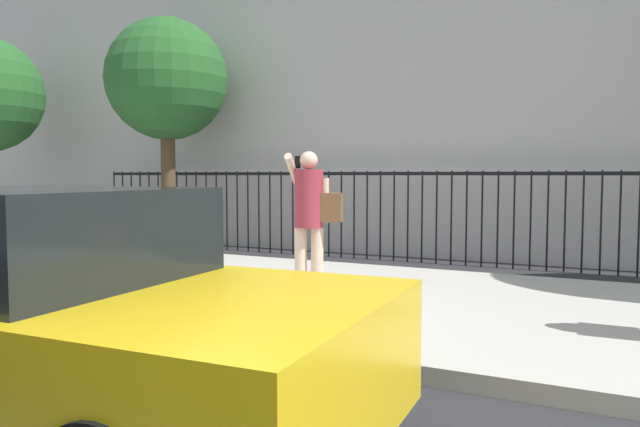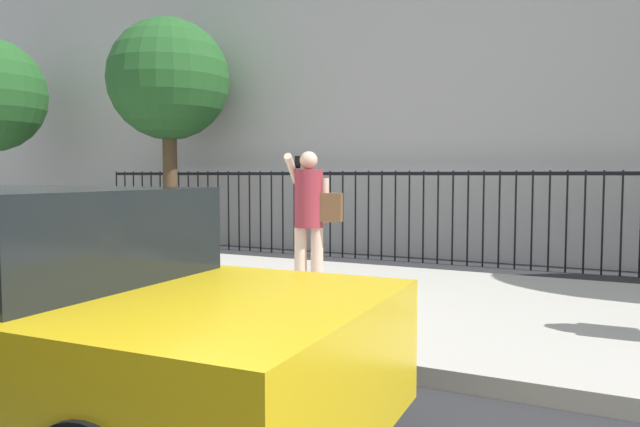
# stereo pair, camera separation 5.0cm
# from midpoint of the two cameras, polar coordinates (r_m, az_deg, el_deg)

# --- Properties ---
(ground_plane) EXTENTS (60.00, 60.00, 0.00)m
(ground_plane) POSITION_cam_midpoint_polar(r_m,az_deg,el_deg) (6.03, -18.31, -11.18)
(ground_plane) COLOR #28282B
(sidewalk) EXTENTS (28.00, 4.40, 0.15)m
(sidewalk) POSITION_cam_midpoint_polar(r_m,az_deg,el_deg) (7.68, -6.57, -7.22)
(sidewalk) COLOR #B2ADA3
(sidewalk) RESTS_ON ground
(iron_fence) EXTENTS (12.03, 0.04, 1.60)m
(iron_fence) POSITION_cam_midpoint_polar(r_m,az_deg,el_deg) (10.84, 4.16, 1.02)
(iron_fence) COLOR black
(iron_fence) RESTS_ON ground
(taxi_yellow) EXTENTS (4.27, 1.99, 1.45)m
(taxi_yellow) POSITION_cam_midpoint_polar(r_m,az_deg,el_deg) (4.00, -25.98, -8.63)
(taxi_yellow) COLOR yellow
(taxi_yellow) RESTS_ON ground
(pedestrian_on_phone) EXTENTS (0.71, 0.50, 1.66)m
(pedestrian_on_phone) POSITION_cam_midpoint_polar(r_m,az_deg,el_deg) (7.08, -0.67, 0.33)
(pedestrian_on_phone) COLOR beige
(pedestrian_on_phone) RESTS_ON sidewalk
(street_bench) EXTENTS (1.60, 0.45, 0.95)m
(street_bench) POSITION_cam_midpoint_polar(r_m,az_deg,el_deg) (11.66, -21.65, -0.87)
(street_bench) COLOR brown
(street_bench) RESTS_ON sidewalk
(street_tree_near) EXTENTS (2.37, 2.37, 4.59)m
(street_tree_near) POSITION_cam_midpoint_polar(r_m,az_deg,el_deg) (12.36, -14.14, 12.17)
(street_tree_near) COLOR #4C3823
(street_tree_near) RESTS_ON ground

